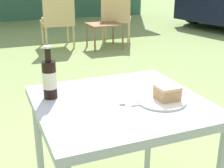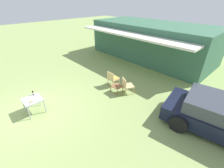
{
  "view_description": "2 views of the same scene",
  "coord_description": "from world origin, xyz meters",
  "px_view_note": "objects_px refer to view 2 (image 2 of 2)",
  "views": [
    {
      "loc": [
        -0.54,
        -1.24,
        1.25
      ],
      "look_at": [
        0.0,
        0.1,
        0.73
      ],
      "focal_mm": 50.0,
      "sensor_mm": 36.0,
      "label": 1
    },
    {
      "loc": [
        6.14,
        -1.04,
        4.43
      ],
      "look_at": [
        1.65,
        3.13,
        0.9
      ],
      "focal_mm": 24.0,
      "sensor_mm": 36.0,
      "label": 2
    }
  ],
  "objects_px": {
    "cola_bottle_near": "(33,93)",
    "patio_table": "(33,101)",
    "parked_car": "(221,117)",
    "cake_on_plate": "(31,101)",
    "wicker_chair_cushioned": "(113,78)",
    "garden_side_table": "(117,86)",
    "wicker_chair_plain": "(127,85)"
  },
  "relations": [
    {
      "from": "wicker_chair_cushioned",
      "to": "cake_on_plate",
      "type": "xyz_separation_m",
      "value": [
        -0.44,
        -4.21,
        0.22
      ]
    },
    {
      "from": "parked_car",
      "to": "garden_side_table",
      "type": "height_order",
      "value": "parked_car"
    },
    {
      "from": "garden_side_table",
      "to": "cola_bottle_near",
      "type": "xyz_separation_m",
      "value": [
        -1.64,
        -3.6,
        0.4
      ]
    },
    {
      "from": "parked_car",
      "to": "patio_table",
      "type": "relative_size",
      "value": 5.48
    },
    {
      "from": "cake_on_plate",
      "to": "cola_bottle_near",
      "type": "distance_m",
      "value": 0.55
    },
    {
      "from": "garden_side_table",
      "to": "cola_bottle_near",
      "type": "height_order",
      "value": "cola_bottle_near"
    },
    {
      "from": "wicker_chair_cushioned",
      "to": "cake_on_plate",
      "type": "height_order",
      "value": "wicker_chair_cushioned"
    },
    {
      "from": "wicker_chair_cushioned",
      "to": "cola_bottle_near",
      "type": "bearing_deg",
      "value": 79.0
    },
    {
      "from": "cake_on_plate",
      "to": "cola_bottle_near",
      "type": "height_order",
      "value": "cola_bottle_near"
    },
    {
      "from": "wicker_chair_cushioned",
      "to": "cola_bottle_near",
      "type": "distance_m",
      "value": 4.08
    },
    {
      "from": "garden_side_table",
      "to": "cola_bottle_near",
      "type": "bearing_deg",
      "value": -114.54
    },
    {
      "from": "parked_car",
      "to": "garden_side_table",
      "type": "xyz_separation_m",
      "value": [
        -4.46,
        -0.97,
        -0.26
      ]
    },
    {
      "from": "parked_car",
      "to": "cola_bottle_near",
      "type": "distance_m",
      "value": 7.62
    },
    {
      "from": "wicker_chair_plain",
      "to": "cola_bottle_near",
      "type": "distance_m",
      "value": 4.45
    },
    {
      "from": "patio_table",
      "to": "cola_bottle_near",
      "type": "bearing_deg",
      "value": 151.14
    },
    {
      "from": "garden_side_table",
      "to": "patio_table",
      "type": "bearing_deg",
      "value": -109.75
    },
    {
      "from": "parked_car",
      "to": "wicker_chair_cushioned",
      "type": "relative_size",
      "value": 4.95
    },
    {
      "from": "parked_car",
      "to": "wicker_chair_cushioned",
      "type": "height_order",
      "value": "parked_car"
    },
    {
      "from": "wicker_chair_cushioned",
      "to": "garden_side_table",
      "type": "distance_m",
      "value": 0.82
    },
    {
      "from": "patio_table",
      "to": "cake_on_plate",
      "type": "bearing_deg",
      "value": -24.49
    },
    {
      "from": "parked_car",
      "to": "garden_side_table",
      "type": "distance_m",
      "value": 4.57
    },
    {
      "from": "wicker_chair_plain",
      "to": "cake_on_plate",
      "type": "distance_m",
      "value": 4.48
    },
    {
      "from": "cola_bottle_near",
      "to": "patio_table",
      "type": "bearing_deg",
      "value": -28.86
    },
    {
      "from": "parked_car",
      "to": "wicker_chair_plain",
      "type": "relative_size",
      "value": 4.95
    },
    {
      "from": "wicker_chair_plain",
      "to": "patio_table",
      "type": "height_order",
      "value": "wicker_chair_plain"
    },
    {
      "from": "patio_table",
      "to": "cake_on_plate",
      "type": "height_order",
      "value": "cake_on_plate"
    },
    {
      "from": "patio_table",
      "to": "wicker_chair_cushioned",
      "type": "bearing_deg",
      "value": 81.36
    },
    {
      "from": "cola_bottle_near",
      "to": "cake_on_plate",
      "type": "bearing_deg",
      "value": -27.19
    },
    {
      "from": "garden_side_table",
      "to": "patio_table",
      "type": "distance_m",
      "value": 4.0
    },
    {
      "from": "garden_side_table",
      "to": "cola_bottle_near",
      "type": "distance_m",
      "value": 3.98
    },
    {
      "from": "parked_car",
      "to": "cake_on_plate",
      "type": "bearing_deg",
      "value": -149.9
    },
    {
      "from": "patio_table",
      "to": "cola_bottle_near",
      "type": "xyz_separation_m",
      "value": [
        -0.29,
        0.16,
        0.17
      ]
    }
  ]
}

